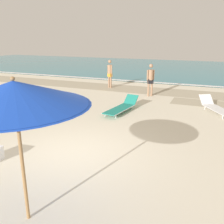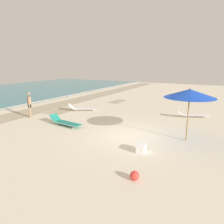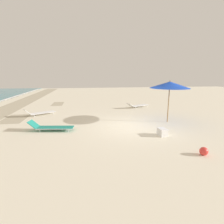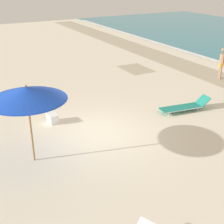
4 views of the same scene
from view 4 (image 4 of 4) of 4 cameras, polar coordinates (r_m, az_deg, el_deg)
ground_plane at (r=11.83m, az=-3.14°, el=-4.45°), size 60.00×60.00×0.16m
beach_umbrella at (r=9.55m, az=-15.33°, el=3.26°), size 2.40×2.40×2.58m
sun_lounger_near_water_left at (r=14.06m, az=13.21°, el=1.04°), size 0.93×2.37×0.55m
beachgoer_wading_adult at (r=18.77m, az=19.41°, el=8.68°), size 0.40×0.31×1.76m
beach_ball at (r=14.69m, az=-15.87°, el=1.53°), size 0.31×0.31×0.31m
cooler_box at (r=12.83m, az=-10.82°, el=-1.14°), size 0.53×0.40×0.37m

